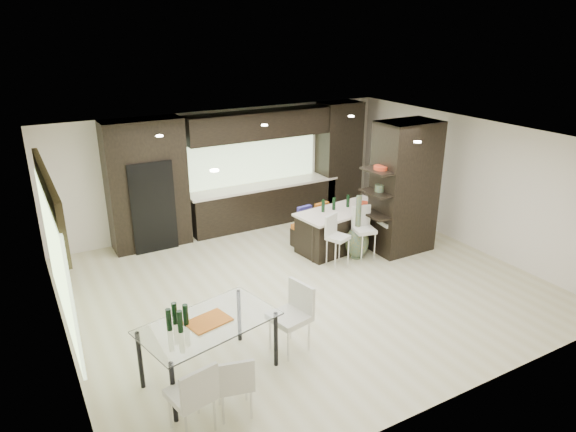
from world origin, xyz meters
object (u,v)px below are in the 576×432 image
bench (320,231)px  floor_vase (358,227)px  stool_mid (364,239)px  stool_right (389,232)px  kitchen_island (342,228)px  dining_table (210,349)px  stool_left (338,247)px  chair_near (234,385)px  chair_far (191,399)px  chair_end (289,322)px

bench → floor_vase: floor_vase is taller
stool_mid → bench: size_ratio=0.70×
stool_mid → stool_right: 0.62m
kitchen_island → floor_vase: 0.62m
stool_right → floor_vase: floor_vase is taller
stool_right → floor_vase: 0.71m
stool_mid → dining_table: 4.44m
stool_left → stool_right: stool_right is taller
stool_mid → floor_vase: size_ratio=0.67×
chair_near → chair_far: (-0.55, -0.02, 0.04)m
kitchen_island → floor_vase: bearing=-101.6°
stool_mid → chair_end: (-2.79, -1.92, 0.03)m
stool_left → bench: stool_left is taller
kitchen_island → bench: 0.55m
floor_vase → chair_far: (-4.50, -2.89, -0.22)m
stool_left → stool_mid: (0.62, -0.01, 0.02)m
kitchen_island → floor_vase: size_ratio=1.53×
stool_right → bench: 1.52m
stool_right → chair_end: stool_right is taller
bench → floor_vase: 1.13m
stool_right → chair_far: size_ratio=1.12×
kitchen_island → dining_table: 4.80m
floor_vase → chair_end: bearing=-142.8°
bench → kitchen_island: bearing=-66.6°
floor_vase → chair_near: bearing=-144.0°
dining_table → stool_right: bearing=9.4°
stool_right → dining_table: size_ratio=0.56×
kitchen_island → stool_right: stool_right is taller
chair_near → stool_right: bearing=44.4°
stool_mid → chair_far: 5.30m
stool_left → chair_near: 4.34m
kitchen_island → stool_mid: stool_mid is taller
stool_left → stool_mid: size_ratio=0.95×
stool_left → dining_table: 3.89m
stool_left → bench: bearing=51.3°
stool_mid → floor_vase: bearing=116.9°
floor_vase → dining_table: floor_vase is taller
stool_mid → bench: 1.23m
chair_near → chair_end: chair_end is taller
stool_mid → chair_far: stool_mid is taller
floor_vase → dining_table: size_ratio=0.75×
kitchen_island → bench: size_ratio=1.60×
bench → floor_vase: (0.22, -1.02, 0.41)m
kitchen_island → chair_far: chair_far is taller
dining_table → bench: bearing=26.8°
kitchen_island → bench: kitchen_island is taller
kitchen_island → stool_right: size_ratio=2.06×
stool_mid → stool_right: bearing=10.2°
stool_left → dining_table: size_ratio=0.48×
floor_vase → bench: bearing=102.4°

